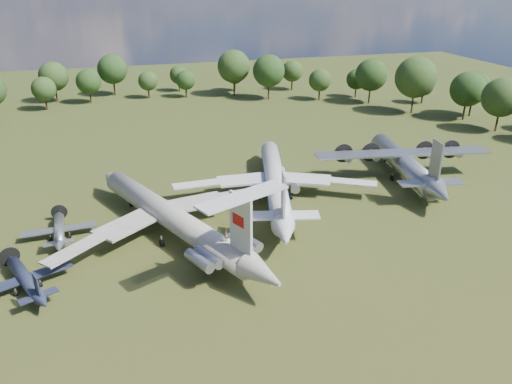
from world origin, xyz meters
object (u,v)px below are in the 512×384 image
object	(u,v)px
person_on_il62	(226,235)
tu104_jet	(275,185)
il62_airliner	(171,221)
small_prop_west	(26,282)
an12_transport	(403,166)
small_prop_northwest	(59,232)

from	to	relation	value
person_on_il62	tu104_jet	bearing A→B (deg)	-167.58
tu104_jet	person_on_il62	world-z (taller)	person_on_il62
il62_airliner	small_prop_west	xyz separation A→B (m)	(-18.88, -9.04, -1.26)
tu104_jet	small_prop_west	xyz separation A→B (m)	(-37.84, -18.03, -1.18)
tu104_jet	person_on_il62	xyz separation A→B (m)	(-13.47, -21.31, 3.36)
an12_transport	person_on_il62	size ratio (longest dim) A/B	21.32
person_on_il62	il62_airliner	bearing A→B (deg)	-111.27
tu104_jet	small_prop_northwest	size ratio (longest dim) A/B	3.27
small_prop_west	small_prop_northwest	distance (m)	13.06
small_prop_northwest	small_prop_west	bearing A→B (deg)	-106.85
an12_transport	il62_airliner	bearing A→B (deg)	-157.06
an12_transport	small_prop_west	xyz separation A→B (m)	(-63.74, -19.61, -1.29)
il62_airliner	an12_transport	size ratio (longest dim) A/B	1.32
small_prop_northwest	person_on_il62	world-z (taller)	person_on_il62
small_prop_northwest	tu104_jet	bearing A→B (deg)	4.99
small_prop_northwest	il62_airliner	bearing A→B (deg)	-16.68
tu104_jet	an12_transport	size ratio (longest dim) A/B	1.26
small_prop_northwest	person_on_il62	xyz separation A→B (m)	(21.40, -16.00, 4.64)
tu104_jet	small_prop_northwest	xyz separation A→B (m)	(-34.86, -5.31, -1.29)
il62_airliner	person_on_il62	world-z (taller)	person_on_il62
an12_transport	small_prop_northwest	bearing A→B (deg)	-163.85
il62_airliner	an12_transport	xyz separation A→B (m)	(44.86, 10.57, 0.03)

